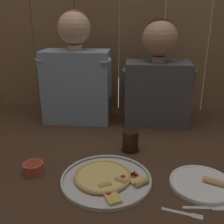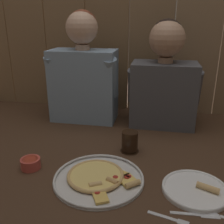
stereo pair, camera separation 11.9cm
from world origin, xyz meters
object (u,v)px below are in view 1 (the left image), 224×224
at_px(drinking_glass, 130,141).
at_px(diner_left, 76,73).
at_px(dipping_bowl, 33,167).
at_px(diner_right, 157,77).
at_px(dinner_plate, 202,183).
at_px(pizza_tray, 106,178).

relative_size(drinking_glass, diner_left, 0.16).
distance_m(drinking_glass, dipping_bowl, 0.44).
relative_size(drinking_glass, diner_right, 0.17).
height_order(dinner_plate, diner_left, diner_left).
xyz_separation_m(drinking_glass, dipping_bowl, (-0.38, -0.22, -0.02)).
xyz_separation_m(dinner_plate, diner_left, (-0.59, 0.62, 0.28)).
height_order(drinking_glass, diner_right, diner_right).
height_order(pizza_tray, diner_right, diner_right).
xyz_separation_m(dipping_bowl, diner_right, (0.53, 0.58, 0.25)).
bearing_deg(diner_left, dinner_plate, -46.32).
bearing_deg(diner_right, dipping_bowl, -132.11).
relative_size(drinking_glass, dipping_bowl, 1.21).
bearing_deg(drinking_glass, dinner_plate, -43.42).
bearing_deg(diner_right, dinner_plate, -78.41).
bearing_deg(dipping_bowl, diner_left, 83.65).
height_order(dinner_plate, diner_right, diner_right).
bearing_deg(diner_right, diner_left, -179.91).
bearing_deg(pizza_tray, dipping_bowl, 174.47).
distance_m(dinner_plate, diner_left, 0.90).
distance_m(dinner_plate, dipping_bowl, 0.65).
distance_m(pizza_tray, diner_left, 0.71).
bearing_deg(drinking_glass, pizza_tray, -109.57).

